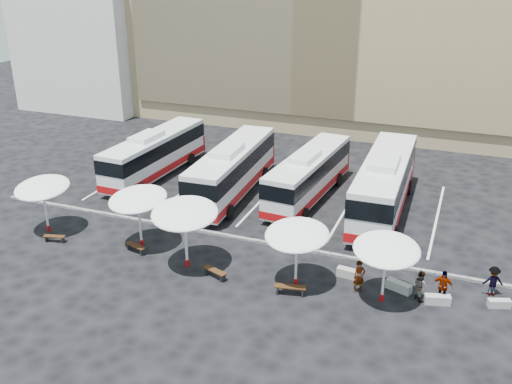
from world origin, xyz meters
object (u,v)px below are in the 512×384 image
(sunshade_3, at_px, (297,235))
(conc_bench_1, at_px, (399,286))
(sunshade_1, at_px, (138,199))
(passenger_1, at_px, (421,285))
(bus_2, at_px, (309,174))
(passenger_3, at_px, (493,281))
(wood_bench_0, at_px, (54,237))
(sunshade_4, at_px, (387,250))
(sunshade_0, at_px, (42,188))
(conc_bench_3, at_px, (499,303))
(wood_bench_3, at_px, (290,288))
(wood_bench_1, at_px, (136,247))
(bus_0, at_px, (155,153))
(bus_1, at_px, (232,169))
(sunshade_2, at_px, (185,214))
(wood_bench_2, at_px, (215,272))
(conc_bench_0, at_px, (349,273))
(conc_bench_2, at_px, (437,300))
(passenger_2, at_px, (443,286))
(bus_3, at_px, (384,183))
(passenger_0, at_px, (359,277))

(sunshade_3, height_order, conc_bench_1, sunshade_3)
(sunshade_1, distance_m, passenger_1, 16.44)
(bus_2, relative_size, passenger_3, 7.08)
(wood_bench_0, bearing_deg, sunshade_4, 2.15)
(sunshade_4, bearing_deg, sunshade_0, 179.15)
(conc_bench_3, distance_m, passenger_1, 3.90)
(sunshade_3, relative_size, wood_bench_3, 2.17)
(wood_bench_0, distance_m, wood_bench_1, 5.40)
(sunshade_0, height_order, wood_bench_0, sunshade_0)
(bus_0, relative_size, bus_1, 0.94)
(sunshade_2, bearing_deg, conc_bench_3, 7.00)
(wood_bench_1, bearing_deg, sunshade_3, -0.52)
(bus_0, xyz_separation_m, wood_bench_1, (5.37, -11.53, -1.54))
(wood_bench_2, xyz_separation_m, conc_bench_1, (9.51, 2.27, -0.10))
(sunshade_1, relative_size, wood_bench_1, 2.72)
(conc_bench_0, bearing_deg, conc_bench_1, -7.95)
(wood_bench_1, bearing_deg, sunshade_2, -6.44)
(sunshade_1, distance_m, conc_bench_1, 15.45)
(bus_1, distance_m, bus_2, 5.51)
(bus_0, distance_m, conc_bench_2, 24.93)
(sunshade_0, relative_size, passenger_2, 2.13)
(wood_bench_3, relative_size, conc_bench_2, 1.32)
(conc_bench_3, bearing_deg, wood_bench_1, -175.41)
(conc_bench_3, height_order, passenger_2, passenger_2)
(bus_2, xyz_separation_m, sunshade_0, (-13.86, -11.14, 1.12))
(bus_3, bearing_deg, passenger_0, -88.27)
(sunshade_2, xyz_separation_m, conc_bench_1, (11.48, 1.74, -3.02))
(sunshade_4, height_order, conc_bench_0, sunshade_4)
(bus_0, height_order, wood_bench_2, bus_0)
(bus_3, xyz_separation_m, passenger_0, (0.56, -10.57, -1.24))
(conc_bench_1, relative_size, conc_bench_2, 1.06)
(conc_bench_0, relative_size, conc_bench_2, 1.03)
(conc_bench_0, bearing_deg, bus_3, 88.72)
(bus_1, distance_m, wood_bench_0, 13.14)
(wood_bench_2, bearing_deg, sunshade_1, 163.11)
(wood_bench_0, xyz_separation_m, conc_bench_0, (17.71, 2.40, -0.07))
(sunshade_3, distance_m, wood_bench_0, 15.48)
(bus_3, relative_size, wood_bench_1, 8.72)
(bus_2, distance_m, bus_3, 5.42)
(passenger_2, bearing_deg, conc_bench_2, -111.44)
(bus_2, bearing_deg, sunshade_4, -52.87)
(bus_0, xyz_separation_m, bus_3, (17.94, -0.48, 0.24))
(passenger_1, bearing_deg, sunshade_4, 76.17)
(bus_0, xyz_separation_m, sunshade_4, (19.79, -11.48, 1.05))
(bus_2, distance_m, sunshade_3, 11.96)
(sunshade_1, bearing_deg, sunshade_3, -5.00)
(bus_3, bearing_deg, sunshade_3, -104.82)
(wood_bench_3, height_order, passenger_2, passenger_2)
(bus_0, distance_m, conc_bench_3, 27.26)
(bus_3, distance_m, sunshade_3, 11.49)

